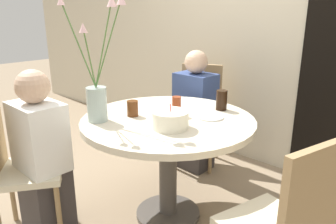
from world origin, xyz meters
name	(u,v)px	position (x,y,z in m)	size (l,w,h in m)	color
ground_plane	(168,215)	(0.00, 0.00, 0.00)	(16.00, 16.00, 0.00)	#89755B
wall_back	(268,23)	(0.00, 1.27, 1.30)	(8.00, 0.05, 2.60)	beige
dining_table	(168,137)	(0.00, 0.00, 0.60)	(1.13, 1.13, 0.73)	beige
chair_near_front	(199,108)	(-0.42, 0.87, 0.52)	(0.53, 0.53, 0.92)	beige
chair_left_flank	(14,161)	(-0.55, -0.79, 0.52)	(0.56, 0.56, 0.92)	beige
chair_right_flank	(287,223)	(0.93, -0.24, 0.52)	(0.49, 0.49, 0.92)	beige
birthday_cake	(170,120)	(0.14, -0.13, 0.79)	(0.22, 0.22, 0.15)	white
flower_vase	(98,88)	(-0.28, -0.34, 0.94)	(0.30, 0.30, 0.76)	#9EB2AD
side_plate	(210,117)	(0.20, 0.19, 0.74)	(0.17, 0.17, 0.01)	white
drink_glass_0	(133,108)	(-0.20, -0.13, 0.79)	(0.07, 0.07, 0.10)	#51280F
drink_glass_1	(177,106)	(0.00, 0.08, 0.80)	(0.06, 0.06, 0.13)	maroon
drink_glass_2	(222,100)	(0.15, 0.39, 0.80)	(0.08, 0.08, 0.14)	black
person_guest	(195,115)	(-0.35, 0.72, 0.51)	(0.34, 0.24, 1.08)	#383333
person_boy	(42,161)	(-0.46, -0.66, 0.51)	(0.34, 0.24, 1.08)	#383333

